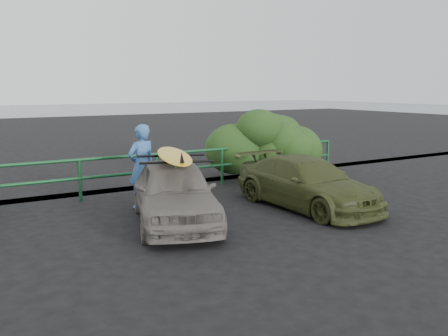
{
  "coord_description": "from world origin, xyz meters",
  "views": [
    {
      "loc": [
        -4.18,
        -6.87,
        2.74
      ],
      "look_at": [
        1.43,
        2.32,
        0.97
      ],
      "focal_mm": 40.0,
      "sensor_mm": 36.0,
      "label": 1
    }
  ],
  "objects_px": {
    "guardrail": "(120,176)",
    "surfboard": "(174,155)",
    "olive_vehicle": "(307,183)",
    "man": "(142,166)",
    "sedan": "(174,192)"
  },
  "relations": [
    {
      "from": "guardrail",
      "to": "surfboard",
      "type": "distance_m",
      "value": 3.12
    },
    {
      "from": "guardrail",
      "to": "surfboard",
      "type": "height_order",
      "value": "surfboard"
    },
    {
      "from": "guardrail",
      "to": "olive_vehicle",
      "type": "relative_size",
      "value": 3.57
    },
    {
      "from": "guardrail",
      "to": "surfboard",
      "type": "bearing_deg",
      "value": -88.64
    },
    {
      "from": "sedan",
      "to": "man",
      "type": "xyz_separation_m",
      "value": [
        -0.03,
        1.63,
        0.3
      ]
    },
    {
      "from": "olive_vehicle",
      "to": "man",
      "type": "height_order",
      "value": "man"
    },
    {
      "from": "guardrail",
      "to": "sedan",
      "type": "distance_m",
      "value": 3.0
    },
    {
      "from": "man",
      "to": "olive_vehicle",
      "type": "bearing_deg",
      "value": 135.79
    },
    {
      "from": "sedan",
      "to": "man",
      "type": "relative_size",
      "value": 2.0
    },
    {
      "from": "olive_vehicle",
      "to": "sedan",
      "type": "bearing_deg",
      "value": 171.81
    },
    {
      "from": "sedan",
      "to": "olive_vehicle",
      "type": "bearing_deg",
      "value": 12.01
    },
    {
      "from": "olive_vehicle",
      "to": "surfboard",
      "type": "xyz_separation_m",
      "value": [
        -3.15,
        0.38,
        0.82
      ]
    },
    {
      "from": "olive_vehicle",
      "to": "surfboard",
      "type": "distance_m",
      "value": 3.27
    },
    {
      "from": "guardrail",
      "to": "sedan",
      "type": "relative_size",
      "value": 3.68
    },
    {
      "from": "guardrail",
      "to": "olive_vehicle",
      "type": "xyz_separation_m",
      "value": [
        3.22,
        -3.37,
        0.05
      ]
    }
  ]
}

